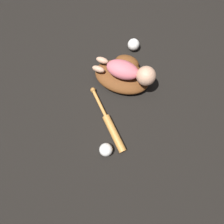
{
  "coord_description": "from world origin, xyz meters",
  "views": [
    {
      "loc": [
        0.1,
        -0.62,
        1.25
      ],
      "look_at": [
        -0.03,
        -0.23,
        0.07
      ],
      "focal_mm": 35.0,
      "sensor_mm": 36.0,
      "label": 1
    }
  ],
  "objects_px": {
    "baseball_glove": "(123,74)",
    "baseball": "(106,150)",
    "baby_figure": "(130,72)",
    "baseball_bat": "(111,127)",
    "baseball_spare": "(134,45)"
  },
  "relations": [
    {
      "from": "baseball",
      "to": "baseball_spare",
      "type": "bearing_deg",
      "value": 94.06
    },
    {
      "from": "baseball_glove",
      "to": "baby_figure",
      "type": "xyz_separation_m",
      "value": [
        0.05,
        -0.02,
        0.09
      ]
    },
    {
      "from": "baseball_glove",
      "to": "baseball",
      "type": "height_order",
      "value": "baseball_glove"
    },
    {
      "from": "baby_figure",
      "to": "baseball",
      "type": "bearing_deg",
      "value": -89.61
    },
    {
      "from": "baseball_bat",
      "to": "baseball",
      "type": "distance_m",
      "value": 0.14
    },
    {
      "from": "baby_figure",
      "to": "baseball",
      "type": "height_order",
      "value": "baby_figure"
    },
    {
      "from": "baby_figure",
      "to": "baseball_bat",
      "type": "height_order",
      "value": "baby_figure"
    },
    {
      "from": "baseball_glove",
      "to": "baseball",
      "type": "xyz_separation_m",
      "value": [
        0.05,
        -0.48,
        -0.01
      ]
    },
    {
      "from": "baseball_glove",
      "to": "baseball_spare",
      "type": "bearing_deg",
      "value": 89.94
    },
    {
      "from": "baseball_bat",
      "to": "baseball_spare",
      "type": "height_order",
      "value": "baseball_spare"
    },
    {
      "from": "baseball_bat",
      "to": "baseball_spare",
      "type": "xyz_separation_m",
      "value": [
        -0.03,
        0.57,
        0.02
      ]
    },
    {
      "from": "baseball",
      "to": "baseball_spare",
      "type": "distance_m",
      "value": 0.71
    },
    {
      "from": "baby_figure",
      "to": "baseball_bat",
      "type": "distance_m",
      "value": 0.34
    },
    {
      "from": "baseball",
      "to": "baseball_spare",
      "type": "relative_size",
      "value": 0.96
    },
    {
      "from": "baby_figure",
      "to": "baseball_spare",
      "type": "xyz_separation_m",
      "value": [
        -0.05,
        0.26,
        -0.1
      ]
    }
  ]
}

